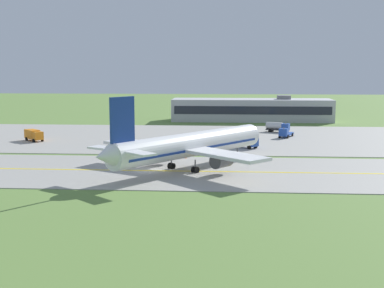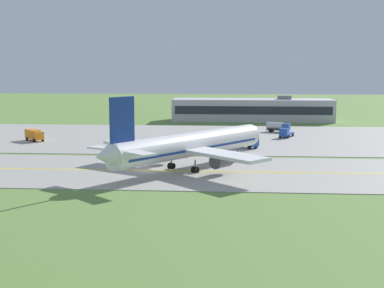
{
  "view_description": "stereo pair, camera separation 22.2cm",
  "coord_description": "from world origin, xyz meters",
  "px_view_note": "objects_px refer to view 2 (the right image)",
  "views": [
    {
      "loc": [
        13.16,
        -85.35,
        16.92
      ],
      "look_at": [
        6.83,
        3.91,
        4.0
      ],
      "focal_mm": 50.21,
      "sensor_mm": 36.0,
      "label": 1
    },
    {
      "loc": [
        13.39,
        -85.34,
        16.92
      ],
      "look_at": [
        6.83,
        3.91,
        4.0
      ],
      "focal_mm": 50.21,
      "sensor_mm": 36.0,
      "label": 2
    }
  ],
  "objects_px": {
    "service_truck_baggage": "(34,135)",
    "service_truck_catering": "(278,127)",
    "service_truck_fuel": "(286,133)",
    "airplane_lead": "(189,145)",
    "service_truck_pushback": "(245,141)"
  },
  "relations": [
    {
      "from": "service_truck_baggage",
      "to": "service_truck_catering",
      "type": "distance_m",
      "value": 60.77
    },
    {
      "from": "service_truck_catering",
      "to": "service_truck_fuel",
      "type": "bearing_deg",
      "value": -85.57
    },
    {
      "from": "airplane_lead",
      "to": "service_truck_baggage",
      "type": "relative_size",
      "value": 5.91
    },
    {
      "from": "airplane_lead",
      "to": "service_truck_catering",
      "type": "xyz_separation_m",
      "value": [
        19.04,
        52.58,
        -2.6
      ]
    },
    {
      "from": "airplane_lead",
      "to": "service_truck_baggage",
      "type": "distance_m",
      "value": 49.65
    },
    {
      "from": "airplane_lead",
      "to": "service_truck_baggage",
      "type": "xyz_separation_m",
      "value": [
        -38.06,
        31.77,
        -2.6
      ]
    },
    {
      "from": "airplane_lead",
      "to": "service_truck_fuel",
      "type": "distance_m",
      "value": 46.43
    },
    {
      "from": "service_truck_baggage",
      "to": "service_truck_fuel",
      "type": "relative_size",
      "value": 0.85
    },
    {
      "from": "airplane_lead",
      "to": "service_truck_pushback",
      "type": "height_order",
      "value": "airplane_lead"
    },
    {
      "from": "service_truck_catering",
      "to": "service_truck_pushback",
      "type": "distance_m",
      "value": 29.18
    },
    {
      "from": "service_truck_fuel",
      "to": "service_truck_pushback",
      "type": "height_order",
      "value": "service_truck_pushback"
    },
    {
      "from": "service_truck_fuel",
      "to": "service_truck_catering",
      "type": "bearing_deg",
      "value": 94.43
    },
    {
      "from": "airplane_lead",
      "to": "service_truck_pushback",
      "type": "xyz_separation_m",
      "value": [
        9.72,
        24.93,
        -2.6
      ]
    },
    {
      "from": "airplane_lead",
      "to": "service_truck_fuel",
      "type": "relative_size",
      "value": 5.04
    },
    {
      "from": "airplane_lead",
      "to": "service_truck_baggage",
      "type": "bearing_deg",
      "value": 140.14
    }
  ]
}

